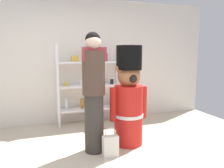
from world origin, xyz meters
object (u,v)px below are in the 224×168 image
Objects in this scene: merchandise_shelf at (90,84)px; teddy_bear_guard at (129,98)px; shopping_bag at (110,146)px; person_shopper at (94,90)px.

merchandise_shelf is 1.03× the size of teddy_bear_guard.
merchandise_shelf is at bearing 86.84° from shopping_bag.
teddy_bear_guard is 0.80m from shopping_bag.
merchandise_shelf is 1.78m from shopping_bag.
teddy_bear_guard is 0.90× the size of person_shopper.
merchandise_shelf is 0.93× the size of person_shopper.
shopping_bag is at bearing -93.16° from merchandise_shelf.
shopping_bag is at bearing -140.31° from teddy_bear_guard.
merchandise_shelf is 1.35m from teddy_bear_guard.
person_shopper is 0.83m from shopping_bag.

